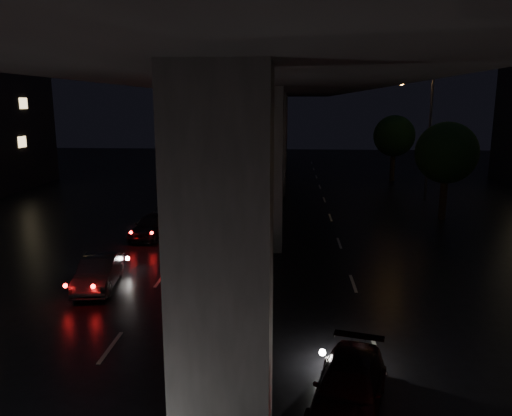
# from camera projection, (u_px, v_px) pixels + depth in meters

# --- Properties ---
(ground) EXTENTS (120.00, 120.00, 0.00)m
(ground) POSITION_uv_depth(u_px,v_px,m) (256.00, 281.00, 20.66)
(ground) COLOR black
(ground) RESTS_ON ground
(viaduct) EXTENTS (12.00, 80.00, 10.50)m
(viaduct) POSITION_uv_depth(u_px,v_px,m) (263.00, 79.00, 23.81)
(viaduct) COLOR #303032
(viaduct) RESTS_ON ground
(median_barrier) EXTENTS (0.45, 70.00, 0.85)m
(median_barrier) POSITION_uv_depth(u_px,v_px,m) (263.00, 239.00, 25.45)
(median_barrier) COLOR #303032
(median_barrier) RESTS_ON ground
(tree_c) EXTENTS (3.80, 3.80, 6.12)m
(tree_c) POSITION_uv_depth(u_px,v_px,m) (447.00, 153.00, 30.77)
(tree_c) COLOR black
(tree_c) RESTS_ON ground
(tree_d) EXTENTS (3.80, 3.80, 6.12)m
(tree_d) POSITION_uv_depth(u_px,v_px,m) (394.00, 136.00, 46.39)
(tree_d) COLOR black
(tree_d) RESTS_ON ground
(streetlight_far) EXTENTS (2.52, 0.44, 9.00)m
(streetlight_far) POSITION_uv_depth(u_px,v_px,m) (423.00, 125.00, 36.33)
(streetlight_far) COLOR #2D2D33
(streetlight_far) RESTS_ON ground
(car_3) EXTENTS (2.52, 4.21, 1.14)m
(car_3) POSITION_uv_depth(u_px,v_px,m) (349.00, 388.00, 11.90)
(car_3) COLOR black
(car_3) RESTS_ON ground
(car_4) EXTENTS (1.81, 3.91, 1.24)m
(car_4) POSITION_uv_depth(u_px,v_px,m) (99.00, 272.00, 19.89)
(car_4) COLOR black
(car_4) RESTS_ON ground
(car_5) EXTENTS (2.08, 4.20, 1.32)m
(car_5) POSITION_uv_depth(u_px,v_px,m) (193.00, 251.00, 22.62)
(car_5) COLOR black
(car_5) RESTS_ON ground
(car_6) EXTENTS (2.03, 3.98, 1.30)m
(car_6) POSITION_uv_depth(u_px,v_px,m) (152.00, 226.00, 27.27)
(car_6) COLOR black
(car_6) RESTS_ON ground
(car_7) EXTENTS (2.01, 3.91, 1.09)m
(car_7) POSITION_uv_depth(u_px,v_px,m) (165.00, 215.00, 30.50)
(car_7) COLOR black
(car_7) RESTS_ON ground
(car_8) EXTENTS (1.75, 3.39, 1.11)m
(car_8) POSITION_uv_depth(u_px,v_px,m) (222.00, 210.00, 31.71)
(car_8) COLOR black
(car_8) RESTS_ON ground
(car_9) EXTENTS (1.81, 3.43, 1.08)m
(car_9) POSITION_uv_depth(u_px,v_px,m) (240.00, 185.00, 41.55)
(car_9) COLOR #4F4945
(car_9) RESTS_ON ground
(car_10) EXTENTS (2.71, 4.63, 1.21)m
(car_10) POSITION_uv_depth(u_px,v_px,m) (248.00, 173.00, 48.40)
(car_10) COLOR black
(car_10) RESTS_ON ground
(car_11) EXTENTS (2.08, 4.03, 1.09)m
(car_11) POSITION_uv_depth(u_px,v_px,m) (215.00, 175.00, 47.03)
(car_11) COLOR black
(car_11) RESTS_ON ground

